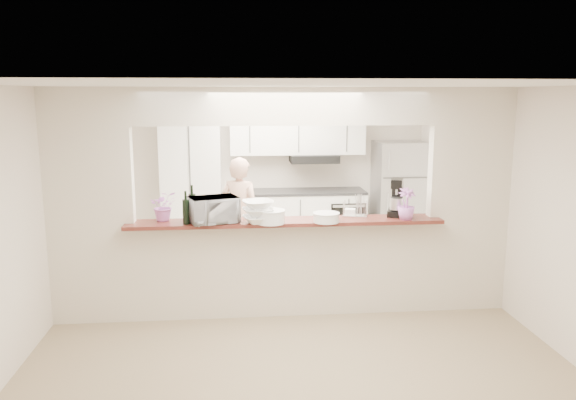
{
  "coord_description": "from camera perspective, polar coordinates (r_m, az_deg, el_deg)",
  "views": [
    {
      "loc": [
        -0.54,
        -5.93,
        2.41
      ],
      "look_at": [
        0.06,
        0.3,
        1.24
      ],
      "focal_mm": 35.0,
      "sensor_mm": 36.0,
      "label": 1
    }
  ],
  "objects": [
    {
      "name": "person",
      "position": [
        7.68,
        -4.87,
        -1.6
      ],
      "size": [
        0.69,
        0.6,
        1.59
      ],
      "primitive_type": "imported",
      "rotation": [
        0.0,
        0.0,
        2.69
      ],
      "color": "tan",
      "rests_on": "floor"
    },
    {
      "name": "floor",
      "position": [
        6.43,
        -0.28,
        -11.46
      ],
      "size": [
        6.0,
        6.0,
        0.0
      ],
      "primitive_type": "plane",
      "color": "#9A8B68",
      "rests_on": "ground"
    },
    {
      "name": "kitchen_cabinets",
      "position": [
        8.78,
        -3.11,
        1.15
      ],
      "size": [
        3.15,
        0.62,
        2.25
      ],
      "color": "silver",
      "rests_on": "floor"
    },
    {
      "name": "bar_counter",
      "position": [
        6.23,
        -0.28,
        -6.57
      ],
      "size": [
        3.4,
        0.38,
        1.09
      ],
      "color": "beige",
      "rests_on": "floor"
    },
    {
      "name": "refrigerator",
      "position": [
        9.1,
        11.14,
        0.5
      ],
      "size": [
        0.75,
        0.7,
        1.7
      ],
      "primitive_type": "cube",
      "color": "#A6A6AB",
      "rests_on": "floor"
    },
    {
      "name": "toaster_oven",
      "position": [
        5.96,
        -7.58,
        -0.99
      ],
      "size": [
        0.58,
        0.48,
        0.27
      ],
      "primitive_type": "imported",
      "rotation": [
        0.0,
        0.0,
        0.32
      ],
      "color": "#B7B6BC",
      "rests_on": "bar_counter"
    },
    {
      "name": "flower_right",
      "position": [
        6.18,
        11.94,
        -0.39
      ],
      "size": [
        0.22,
        0.22,
        0.34
      ],
      "primitive_type": "imported",
      "rotation": [
        0.0,
        0.0,
        0.16
      ],
      "color": "#B269C3",
      "rests_on": "bar_counter"
    },
    {
      "name": "wine_bottle_b",
      "position": [
        6.13,
        -9.7,
        -0.61
      ],
      "size": [
        0.08,
        0.08,
        0.38
      ],
      "color": "black",
      "rests_on": "bar_counter"
    },
    {
      "name": "stand_mixer",
      "position": [
        6.36,
        10.99,
        0.11
      ],
      "size": [
        0.27,
        0.32,
        0.42
      ],
      "color": "black",
      "rests_on": "bar_counter"
    },
    {
      "name": "tile_overlay",
      "position": [
        7.88,
        -1.31,
        -7.21
      ],
      "size": [
        5.0,
        2.9,
        0.01
      ],
      "primitive_type": "cube",
      "color": "beige",
      "rests_on": "floor"
    },
    {
      "name": "tan_bowl",
      "position": [
        6.11,
        3.47,
        -1.63
      ],
      "size": [
        0.13,
        0.13,
        0.06
      ],
      "primitive_type": "cylinder",
      "color": "beige",
      "rests_on": "bar_counter"
    },
    {
      "name": "plate_stack_a",
      "position": [
        5.89,
        -1.79,
        -1.7
      ],
      "size": [
        0.31,
        0.31,
        0.14
      ],
      "color": "white",
      "rests_on": "bar_counter"
    },
    {
      "name": "plate_stack_b",
      "position": [
        5.96,
        3.9,
        -1.77
      ],
      "size": [
        0.29,
        0.29,
        0.1
      ],
      "color": "white",
      "rests_on": "bar_counter"
    },
    {
      "name": "flower_left",
      "position": [
        6.14,
        -12.51,
        -0.58
      ],
      "size": [
        0.33,
        0.3,
        0.32
      ],
      "primitive_type": "imported",
      "rotation": [
        0.0,
        0.0,
        0.21
      ],
      "color": "pink",
      "rests_on": "bar_counter"
    },
    {
      "name": "red_bowl",
      "position": [
        6.05,
        -1.68,
        -1.72
      ],
      "size": [
        0.14,
        0.14,
        0.07
      ],
      "primitive_type": "cylinder",
      "color": "maroon",
      "rests_on": "bar_counter"
    },
    {
      "name": "wine_bottle_a",
      "position": [
        5.93,
        -10.33,
        -1.13
      ],
      "size": [
        0.07,
        0.07,
        0.35
      ],
      "color": "black",
      "rests_on": "bar_counter"
    },
    {
      "name": "utensil_caddy",
      "position": [
        6.25,
        6.85,
        -0.73
      ],
      "size": [
        0.3,
        0.23,
        0.25
      ],
      "color": "silver",
      "rests_on": "bar_counter"
    },
    {
      "name": "partition",
      "position": [
        6.03,
        -0.3,
        1.71
      ],
      "size": [
        5.0,
        0.15,
        2.5
      ],
      "color": "beige",
      "rests_on": "floor"
    },
    {
      "name": "serving_bowls",
      "position": [
        5.89,
        -3.05,
        -1.23
      ],
      "size": [
        0.39,
        0.39,
        0.24
      ],
      "primitive_type": "imported",
      "rotation": [
        0.0,
        0.0,
        0.24
      ],
      "color": "white",
      "rests_on": "bar_counter"
    }
  ]
}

